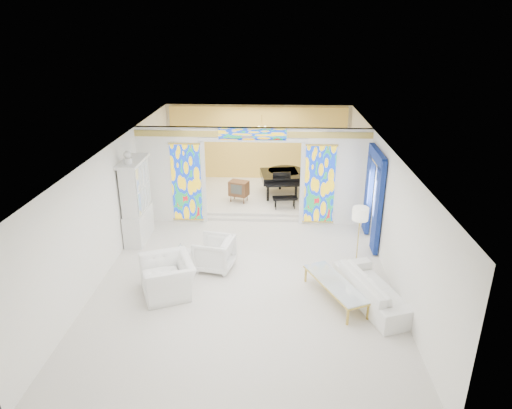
{
  "coord_description": "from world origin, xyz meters",
  "views": [
    {
      "loc": [
        0.7,
        -11.21,
        5.84
      ],
      "look_at": [
        0.18,
        0.2,
        1.29
      ],
      "focal_mm": 32.0,
      "sensor_mm": 36.0,
      "label": 1
    }
  ],
  "objects_px": {
    "sofa": "(375,289)",
    "coffee_table": "(335,284)",
    "armchair_right": "(214,253)",
    "grand_piano": "(283,176)",
    "tv_console": "(239,188)",
    "china_cabinet": "(136,201)",
    "armchair_left": "(168,277)"
  },
  "relations": [
    {
      "from": "armchair_right",
      "to": "tv_console",
      "type": "relative_size",
      "value": 1.28
    },
    {
      "from": "china_cabinet",
      "to": "armchair_left",
      "type": "height_order",
      "value": "china_cabinet"
    },
    {
      "from": "china_cabinet",
      "to": "armchair_right",
      "type": "xyz_separation_m",
      "value": [
        2.39,
        -1.61,
        -0.75
      ]
    },
    {
      "from": "grand_piano",
      "to": "tv_console",
      "type": "xyz_separation_m",
      "value": [
        -1.49,
        -0.86,
        -0.19
      ]
    },
    {
      "from": "armchair_left",
      "to": "tv_console",
      "type": "relative_size",
      "value": 1.77
    },
    {
      "from": "armchair_left",
      "to": "coffee_table",
      "type": "bearing_deg",
      "value": 65.07
    },
    {
      "from": "grand_piano",
      "to": "sofa",
      "type": "bearing_deg",
      "value": -80.32
    },
    {
      "from": "sofa",
      "to": "tv_console",
      "type": "bearing_deg",
      "value": 12.51
    },
    {
      "from": "china_cabinet",
      "to": "grand_piano",
      "type": "distance_m",
      "value": 5.46
    },
    {
      "from": "sofa",
      "to": "grand_piano",
      "type": "distance_m",
      "value": 6.81
    },
    {
      "from": "armchair_right",
      "to": "grand_piano",
      "type": "height_order",
      "value": "grand_piano"
    },
    {
      "from": "china_cabinet",
      "to": "coffee_table",
      "type": "distance_m",
      "value": 6.08
    },
    {
      "from": "armchair_left",
      "to": "sofa",
      "type": "relative_size",
      "value": 0.54
    },
    {
      "from": "coffee_table",
      "to": "grand_piano",
      "type": "xyz_separation_m",
      "value": [
        -1.13,
        6.42,
        0.43
      ]
    },
    {
      "from": "coffee_table",
      "to": "grand_piano",
      "type": "bearing_deg",
      "value": 99.99
    },
    {
      "from": "coffee_table",
      "to": "armchair_right",
      "type": "bearing_deg",
      "value": 155.95
    },
    {
      "from": "sofa",
      "to": "grand_piano",
      "type": "relative_size",
      "value": 0.92
    },
    {
      "from": "sofa",
      "to": "coffee_table",
      "type": "xyz_separation_m",
      "value": [
        -0.88,
        0.07,
        0.06
      ]
    },
    {
      "from": "armchair_left",
      "to": "armchair_right",
      "type": "xyz_separation_m",
      "value": [
        0.93,
        1.18,
        0.01
      ]
    },
    {
      "from": "china_cabinet",
      "to": "armchair_left",
      "type": "bearing_deg",
      "value": -62.2
    },
    {
      "from": "grand_piano",
      "to": "china_cabinet",
      "type": "bearing_deg",
      "value": -147.29
    },
    {
      "from": "grand_piano",
      "to": "armchair_right",
      "type": "bearing_deg",
      "value": -116.53
    },
    {
      "from": "armchair_right",
      "to": "sofa",
      "type": "bearing_deg",
      "value": 82.0
    },
    {
      "from": "china_cabinet",
      "to": "tv_console",
      "type": "xyz_separation_m",
      "value": [
        2.67,
        2.66,
        -0.52
      ]
    },
    {
      "from": "coffee_table",
      "to": "grand_piano",
      "type": "height_order",
      "value": "grand_piano"
    },
    {
      "from": "armchair_right",
      "to": "tv_console",
      "type": "distance_m",
      "value": 4.28
    },
    {
      "from": "tv_console",
      "to": "coffee_table",
      "type": "bearing_deg",
      "value": -45.53
    },
    {
      "from": "armchair_right",
      "to": "coffee_table",
      "type": "bearing_deg",
      "value": 77.83
    },
    {
      "from": "china_cabinet",
      "to": "tv_console",
      "type": "relative_size",
      "value": 3.76
    },
    {
      "from": "sofa",
      "to": "grand_piano",
      "type": "height_order",
      "value": "grand_piano"
    },
    {
      "from": "china_cabinet",
      "to": "tv_console",
      "type": "height_order",
      "value": "china_cabinet"
    },
    {
      "from": "sofa",
      "to": "coffee_table",
      "type": "bearing_deg",
      "value": 66.04
    }
  ]
}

